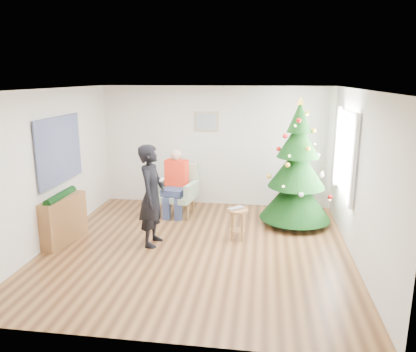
# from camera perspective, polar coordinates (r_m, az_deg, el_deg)

# --- Properties ---
(floor) EXTENTS (5.00, 5.00, 0.00)m
(floor) POSITION_cam_1_polar(r_m,az_deg,el_deg) (6.88, -1.55, -10.10)
(floor) COLOR brown
(floor) RESTS_ON ground
(ceiling) EXTENTS (5.00, 5.00, 0.00)m
(ceiling) POSITION_cam_1_polar(r_m,az_deg,el_deg) (6.29, -1.70, 12.09)
(ceiling) COLOR white
(ceiling) RESTS_ON wall_back
(wall_back) EXTENTS (5.00, 0.00, 5.00)m
(wall_back) POSITION_cam_1_polar(r_m,az_deg,el_deg) (8.89, 1.08, 4.17)
(wall_back) COLOR silver
(wall_back) RESTS_ON floor
(wall_front) EXTENTS (5.00, 0.00, 5.00)m
(wall_front) POSITION_cam_1_polar(r_m,az_deg,el_deg) (4.13, -7.48, -7.46)
(wall_front) COLOR silver
(wall_front) RESTS_ON floor
(wall_left) EXTENTS (0.00, 5.00, 5.00)m
(wall_left) POSITION_cam_1_polar(r_m,az_deg,el_deg) (7.30, -21.36, 1.09)
(wall_left) COLOR silver
(wall_left) RESTS_ON floor
(wall_right) EXTENTS (0.00, 5.00, 5.00)m
(wall_right) POSITION_cam_1_polar(r_m,az_deg,el_deg) (6.54, 20.54, -0.24)
(wall_right) COLOR silver
(wall_right) RESTS_ON floor
(window_panel) EXTENTS (0.04, 1.30, 1.40)m
(window_panel) POSITION_cam_1_polar(r_m,az_deg,el_deg) (7.45, 18.85, 3.11)
(window_panel) COLOR white
(window_panel) RESTS_ON wall_right
(curtains) EXTENTS (0.05, 1.75, 1.50)m
(curtains) POSITION_cam_1_polar(r_m,az_deg,el_deg) (7.44, 18.62, 3.12)
(curtains) COLOR white
(curtains) RESTS_ON wall_right
(christmas_tree) EXTENTS (1.35, 1.35, 2.44)m
(christmas_tree) POSITION_cam_1_polar(r_m,az_deg,el_deg) (7.81, 12.40, 0.99)
(christmas_tree) COLOR #3F2816
(christmas_tree) RESTS_ON floor
(stool) EXTENTS (0.37, 0.37, 0.55)m
(stool) POSITION_cam_1_polar(r_m,az_deg,el_deg) (7.15, 4.14, -6.74)
(stool) COLOR brown
(stool) RESTS_ON floor
(laptop) EXTENTS (0.35, 0.35, 0.02)m
(laptop) POSITION_cam_1_polar(r_m,az_deg,el_deg) (7.06, 4.18, -4.61)
(laptop) COLOR silver
(laptop) RESTS_ON stool
(armchair) EXTENTS (0.92, 0.87, 1.03)m
(armchair) POSITION_cam_1_polar(r_m,az_deg,el_deg) (8.42, -4.39, -2.81)
(armchair) COLOR #93AD8B
(armchair) RESTS_ON floor
(seated_person) EXTENTS (0.51, 0.69, 1.35)m
(seated_person) POSITION_cam_1_polar(r_m,az_deg,el_deg) (8.29, -4.61, -0.83)
(seated_person) COLOR navy
(seated_person) RESTS_ON armchair
(standing_man) EXTENTS (0.44, 0.65, 1.72)m
(standing_man) POSITION_cam_1_polar(r_m,az_deg,el_deg) (6.82, -7.90, -2.74)
(standing_man) COLOR black
(standing_man) RESTS_ON floor
(game_controller) EXTENTS (0.04, 0.13, 0.04)m
(game_controller) POSITION_cam_1_polar(r_m,az_deg,el_deg) (6.67, -6.53, -0.52)
(game_controller) COLOR white
(game_controller) RESTS_ON standing_man
(console) EXTENTS (0.46, 1.04, 0.80)m
(console) POSITION_cam_1_polar(r_m,az_deg,el_deg) (7.42, -19.78, -5.82)
(console) COLOR brown
(console) RESTS_ON floor
(garland) EXTENTS (0.14, 0.90, 0.14)m
(garland) POSITION_cam_1_polar(r_m,az_deg,el_deg) (7.29, -20.05, -2.71)
(garland) COLOR black
(garland) RESTS_ON console
(tapestry) EXTENTS (0.03, 1.50, 1.15)m
(tapestry) POSITION_cam_1_polar(r_m,az_deg,el_deg) (7.49, -20.15, 3.45)
(tapestry) COLOR black
(tapestry) RESTS_ON wall_left
(framed_picture) EXTENTS (0.52, 0.05, 0.42)m
(framed_picture) POSITION_cam_1_polar(r_m,az_deg,el_deg) (8.80, -0.24, 7.70)
(framed_picture) COLOR tan
(framed_picture) RESTS_ON wall_back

